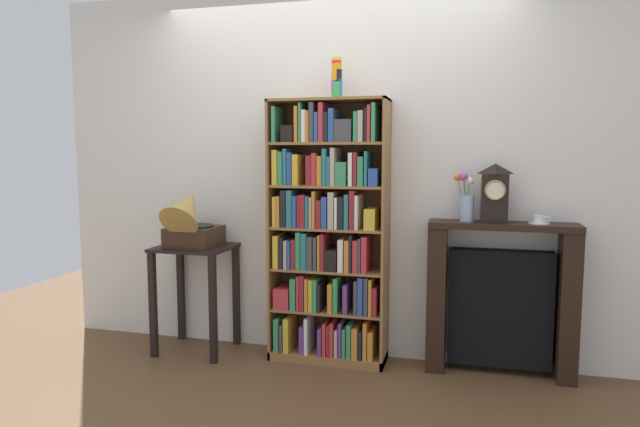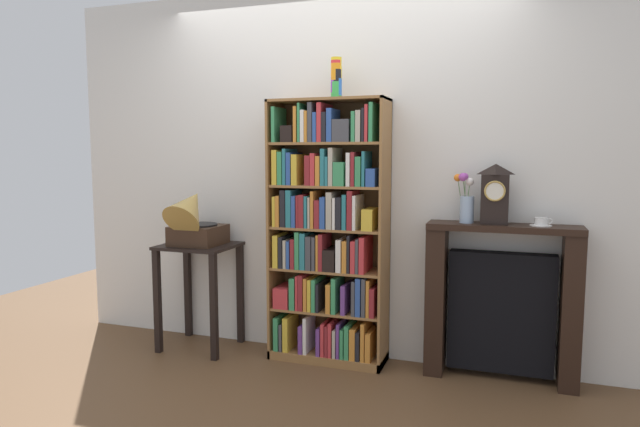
{
  "view_description": "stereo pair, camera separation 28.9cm",
  "coord_description": "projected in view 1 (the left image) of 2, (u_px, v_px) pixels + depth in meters",
  "views": [
    {
      "loc": [
        0.92,
        -3.56,
        1.45
      ],
      "look_at": [
        -0.06,
        0.11,
        1.03
      ],
      "focal_mm": 31.12,
      "sensor_mm": 36.0,
      "label": 1
    },
    {
      "loc": [
        1.19,
        -3.47,
        1.45
      ],
      "look_at": [
        -0.06,
        0.11,
        1.03
      ],
      "focal_mm": 31.12,
      "sensor_mm": 36.0,
      "label": 2
    }
  ],
  "objects": [
    {
      "name": "teacup_with_saucer",
      "position": [
        539.0,
        220.0,
        3.48
      ],
      "size": [
        0.13,
        0.13,
        0.05
      ],
      "color": "white",
      "rests_on": "fireplace_mantel"
    },
    {
      "name": "cup_stack",
      "position": [
        337.0,
        78.0,
        3.67
      ],
      "size": [
        0.07,
        0.07,
        0.27
      ],
      "color": "green",
      "rests_on": "bookshelf"
    },
    {
      "name": "mantel_clock",
      "position": [
        495.0,
        193.0,
        3.53
      ],
      "size": [
        0.17,
        0.13,
        0.38
      ],
      "color": "black",
      "rests_on": "fireplace_mantel"
    },
    {
      "name": "fireplace_mantel",
      "position": [
        500.0,
        300.0,
        3.61
      ],
      "size": [
        0.93,
        0.24,
        1.0
      ],
      "color": "black",
      "rests_on": "ground"
    },
    {
      "name": "ground_plane",
      "position": [
        324.0,
        366.0,
        3.81
      ],
      "size": [
        7.42,
        6.4,
        0.02
      ],
      "primitive_type": "cube",
      "color": "brown"
    },
    {
      "name": "bookshelf",
      "position": [
        327.0,
        236.0,
        3.81
      ],
      "size": [
        0.81,
        0.3,
        1.81
      ],
      "color": "olive",
      "rests_on": "ground"
    },
    {
      "name": "wall_back",
      "position": [
        346.0,
        173.0,
        3.93
      ],
      "size": [
        4.42,
        0.08,
        2.61
      ],
      "primitive_type": "cube",
      "color": "silver",
      "rests_on": "ground"
    },
    {
      "name": "flower_vase",
      "position": [
        466.0,
        201.0,
        3.59
      ],
      "size": [
        0.13,
        0.12,
        0.32
      ],
      "color": "#99B2D1",
      "rests_on": "fireplace_mantel"
    },
    {
      "name": "gramophone",
      "position": [
        190.0,
        220.0,
        3.92
      ],
      "size": [
        0.34,
        0.47,
        0.48
      ],
      "color": "#382316",
      "rests_on": "side_table_left"
    },
    {
      "name": "side_table_left",
      "position": [
        195.0,
        275.0,
        4.03
      ],
      "size": [
        0.53,
        0.46,
        0.78
      ],
      "color": "black",
      "rests_on": "ground"
    }
  ]
}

